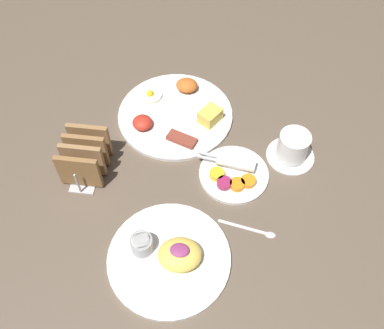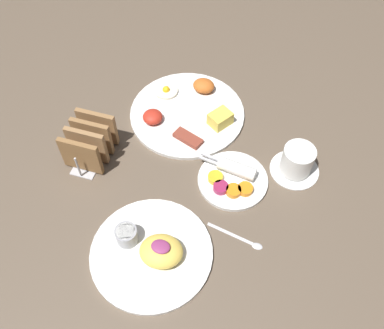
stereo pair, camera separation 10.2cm
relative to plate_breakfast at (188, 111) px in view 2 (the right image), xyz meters
name	(u,v)px [view 2 (the right image)]	position (x,y,z in m)	size (l,w,h in m)	color
ground_plane	(176,180)	(0.04, -0.21, -0.01)	(3.00, 3.00, 0.00)	brown
plate_breakfast	(188,111)	(0.00, 0.00, 0.00)	(0.31, 0.31, 0.05)	white
plate_condiments	(233,179)	(0.17, -0.18, 0.00)	(0.18, 0.17, 0.04)	white
plate_foreground	(152,251)	(0.05, -0.41, 0.00)	(0.26, 0.26, 0.06)	white
toast_rack	(90,142)	(-0.19, -0.20, 0.04)	(0.10, 0.15, 0.10)	#B7B7BC
coffee_cup	(297,162)	(0.30, -0.10, 0.03)	(0.12, 0.12, 0.08)	white
teaspoon	(244,239)	(0.23, -0.32, -0.01)	(0.13, 0.03, 0.01)	silver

